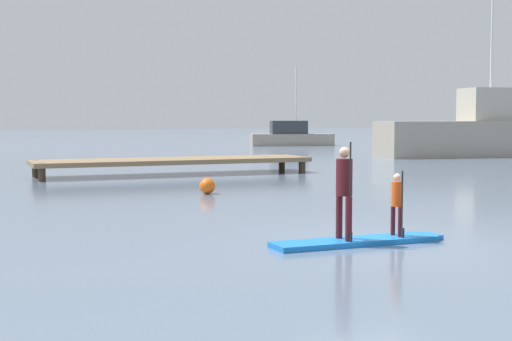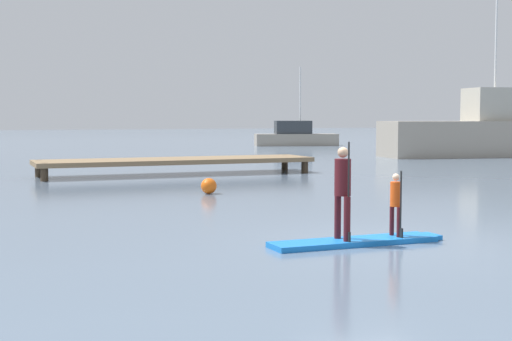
{
  "view_description": "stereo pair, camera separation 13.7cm",
  "coord_description": "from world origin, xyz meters",
  "px_view_note": "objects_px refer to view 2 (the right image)",
  "views": [
    {
      "loc": [
        -7.24,
        -11.72,
        2.33
      ],
      "look_at": [
        -0.81,
        3.77,
        1.1
      ],
      "focal_mm": 51.72,
      "sensor_mm": 36.0,
      "label": 1
    },
    {
      "loc": [
        -7.12,
        -11.78,
        2.33
      ],
      "look_at": [
        -0.81,
        3.77,
        1.1
      ],
      "focal_mm": 51.72,
      "sensor_mm": 36.0,
      "label": 2
    }
  ],
  "objects_px": {
    "paddler_adult": "(343,187)",
    "mooring_buoy_mid": "(209,186)",
    "trawler_grey_distant": "(295,136)",
    "paddleboard_near": "(357,241)",
    "paddler_child_solo": "(396,201)",
    "fishing_boat_white_large": "(492,131)"
  },
  "relations": [
    {
      "from": "paddler_child_solo",
      "to": "trawler_grey_distant",
      "type": "bearing_deg",
      "value": 67.24
    },
    {
      "from": "paddler_adult",
      "to": "mooring_buoy_mid",
      "type": "height_order",
      "value": "paddler_adult"
    },
    {
      "from": "paddleboard_near",
      "to": "mooring_buoy_mid",
      "type": "xyz_separation_m",
      "value": [
        0.25,
        9.34,
        0.19
      ]
    },
    {
      "from": "paddleboard_near",
      "to": "paddler_child_solo",
      "type": "height_order",
      "value": "paddler_child_solo"
    },
    {
      "from": "paddler_child_solo",
      "to": "trawler_grey_distant",
      "type": "distance_m",
      "value": 45.05
    },
    {
      "from": "trawler_grey_distant",
      "to": "mooring_buoy_mid",
      "type": "relative_size",
      "value": 14.13
    },
    {
      "from": "paddler_adult",
      "to": "mooring_buoy_mid",
      "type": "xyz_separation_m",
      "value": [
        0.57,
        9.34,
        -0.83
      ]
    },
    {
      "from": "paddleboard_near",
      "to": "fishing_boat_white_large",
      "type": "distance_m",
      "value": 32.06
    },
    {
      "from": "paddler_adult",
      "to": "fishing_boat_white_large",
      "type": "height_order",
      "value": "fishing_boat_white_large"
    },
    {
      "from": "mooring_buoy_mid",
      "to": "fishing_boat_white_large",
      "type": "bearing_deg",
      "value": 31.91
    },
    {
      "from": "trawler_grey_distant",
      "to": "mooring_buoy_mid",
      "type": "distance_m",
      "value": 36.88
    },
    {
      "from": "paddler_adult",
      "to": "paddler_child_solo",
      "type": "distance_m",
      "value": 1.16
    },
    {
      "from": "paddleboard_near",
      "to": "paddler_adult",
      "type": "height_order",
      "value": "paddler_adult"
    },
    {
      "from": "mooring_buoy_mid",
      "to": "paddler_adult",
      "type": "bearing_deg",
      "value": -93.48
    },
    {
      "from": "fishing_boat_white_large",
      "to": "mooring_buoy_mid",
      "type": "height_order",
      "value": "fishing_boat_white_large"
    },
    {
      "from": "paddleboard_near",
      "to": "paddler_adult",
      "type": "bearing_deg",
      "value": -179.12
    },
    {
      "from": "paddleboard_near",
      "to": "mooring_buoy_mid",
      "type": "height_order",
      "value": "mooring_buoy_mid"
    },
    {
      "from": "fishing_boat_white_large",
      "to": "trawler_grey_distant",
      "type": "height_order",
      "value": "fishing_boat_white_large"
    },
    {
      "from": "paddleboard_near",
      "to": "mooring_buoy_mid",
      "type": "relative_size",
      "value": 7.02
    },
    {
      "from": "paddleboard_near",
      "to": "trawler_grey_distant",
      "type": "bearing_deg",
      "value": 66.3
    },
    {
      "from": "paddleboard_near",
      "to": "trawler_grey_distant",
      "type": "xyz_separation_m",
      "value": [
        18.23,
        41.53,
        0.72
      ]
    },
    {
      "from": "trawler_grey_distant",
      "to": "mooring_buoy_mid",
      "type": "xyz_separation_m",
      "value": [
        -17.98,
        -32.19,
        -0.53
      ]
    }
  ]
}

